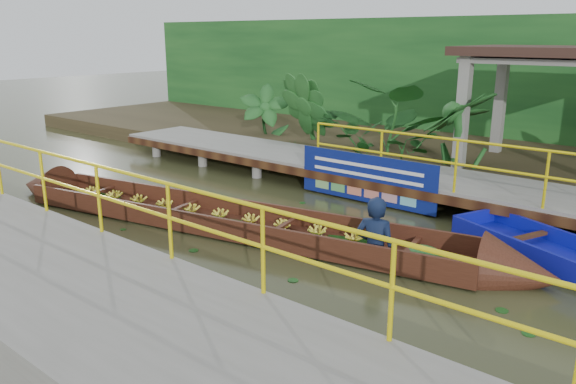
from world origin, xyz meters
The scene contains 9 objects.
ground centered at (0.00, 0.00, 0.00)m, with size 80.00×80.00×0.00m, color #2F3219.
land_strip centered at (0.00, 7.50, 0.23)m, with size 30.00×8.00×0.45m, color #2E2717.
far_dock centered at (0.02, 3.43, 0.48)m, with size 16.00×2.06×1.66m.
near_dock centered at (1.00, -4.20, 0.30)m, with size 18.00×2.40×1.73m.
pavilion centered at (3.00, 6.30, 2.82)m, with size 4.40×3.00×3.00m.
foliage_backdrop centered at (0.00, 10.00, 2.00)m, with size 30.00×0.80×4.00m, color #15431A.
vendor_boat centered at (-0.47, -0.44, 0.24)m, with size 11.15×3.24×2.30m.
blue_banner centered at (0.30, 2.48, 0.56)m, with size 3.23×0.04×1.01m.
tropical_plants centered at (0.90, 5.30, 1.35)m, with size 14.45×1.45×1.81m.
Camera 1 is at (6.27, -7.31, 3.44)m, focal length 35.00 mm.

